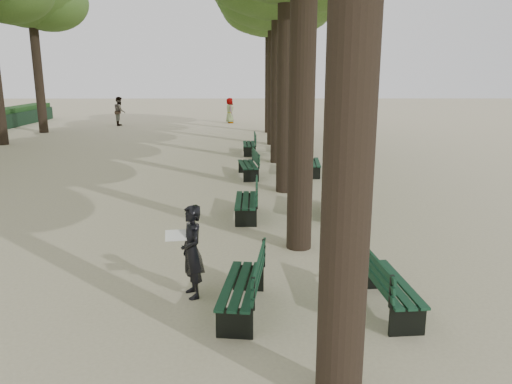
{
  "coord_description": "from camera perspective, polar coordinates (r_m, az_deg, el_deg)",
  "views": [
    {
      "loc": [
        0.54,
        -6.93,
        3.63
      ],
      "look_at": [
        0.6,
        3.0,
        1.2
      ],
      "focal_mm": 35.0,
      "sensor_mm": 36.0,
      "label": 1
    }
  ],
  "objects": [
    {
      "name": "pedestrian_c",
      "position": [
        28.64,
        5.61,
        8.1
      ],
      "size": [
        1.03,
        0.76,
        1.69
      ],
      "primitive_type": "imported",
      "rotation": [
        0.0,
        0.0,
        3.63
      ],
      "color": "#262628",
      "rests_on": "ground"
    },
    {
      "name": "bench_right_0",
      "position": [
        8.12,
        14.9,
        -11.16
      ],
      "size": [
        0.72,
        1.84,
        0.92
      ],
      "color": "black",
      "rests_on": "ground"
    },
    {
      "name": "pedestrian_d",
      "position": [
        35.54,
        -3.02,
        9.29
      ],
      "size": [
        0.54,
        0.91,
        1.75
      ],
      "primitive_type": "imported",
      "rotation": [
        0.0,
        0.0,
        1.8
      ],
      "color": "#262628",
      "rests_on": "ground"
    },
    {
      "name": "pedestrian_b",
      "position": [
        36.51,
        9.24,
        9.24
      ],
      "size": [
        0.82,
        1.16,
        1.74
      ],
      "primitive_type": "imported",
      "rotation": [
        0.0,
        0.0,
        1.1
      ],
      "color": "#262628",
      "rests_on": "ground"
    },
    {
      "name": "pedestrian_a",
      "position": [
        35.1,
        -15.3,
        8.9
      ],
      "size": [
        0.58,
        0.99,
        1.91
      ],
      "primitive_type": "imported",
      "rotation": [
        0.0,
        0.0,
        1.8
      ],
      "color": "#262628",
      "rests_on": "ground"
    },
    {
      "name": "bench_left_2",
      "position": [
        17.36,
        -0.9,
        2.59
      ],
      "size": [
        0.8,
        1.86,
        0.92
      ],
      "color": "black",
      "rests_on": "ground"
    },
    {
      "name": "man_with_map",
      "position": [
        8.19,
        -7.33,
        -6.76
      ],
      "size": [
        0.7,
        0.69,
        1.55
      ],
      "color": "black",
      "rests_on": "ground"
    },
    {
      "name": "bench_left_3",
      "position": [
        22.24,
        -0.78,
        5.06
      ],
      "size": [
        0.62,
        1.82,
        0.92
      ],
      "color": "black",
      "rests_on": "ground"
    },
    {
      "name": "bench_left_1",
      "position": [
        12.59,
        -1.12,
        -1.73
      ],
      "size": [
        0.58,
        1.8,
        0.92
      ],
      "color": "black",
      "rests_on": "ground"
    },
    {
      "name": "ground",
      "position": [
        7.84,
        -4.39,
        -13.87
      ],
      "size": [
        120.0,
        120.0,
        0.0
      ],
      "primitive_type": "plane",
      "color": "#C0B692",
      "rests_on": "ground"
    },
    {
      "name": "bench_right_1",
      "position": [
        12.98,
        8.96,
        -1.42
      ],
      "size": [
        0.74,
        1.85,
        0.92
      ],
      "color": "black",
      "rests_on": "ground"
    },
    {
      "name": "bench_left_0",
      "position": [
        7.8,
        -1.63,
        -11.76
      ],
      "size": [
        0.77,
        1.85,
        0.92
      ],
      "color": "black",
      "rests_on": "ground"
    },
    {
      "name": "bench_right_3",
      "position": [
        22.74,
        4.98,
        5.2
      ],
      "size": [
        0.62,
        1.81,
        0.92
      ],
      "color": "black",
      "rests_on": "ground"
    },
    {
      "name": "bench_right_2",
      "position": [
        17.9,
        6.4,
        2.85
      ],
      "size": [
        0.69,
        1.83,
        0.92
      ],
      "color": "black",
      "rests_on": "ground"
    }
  ]
}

